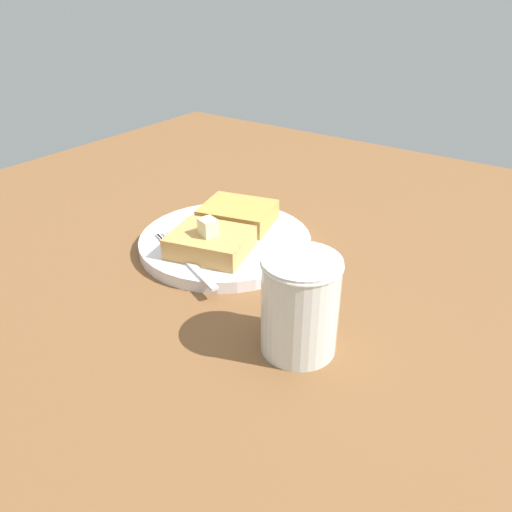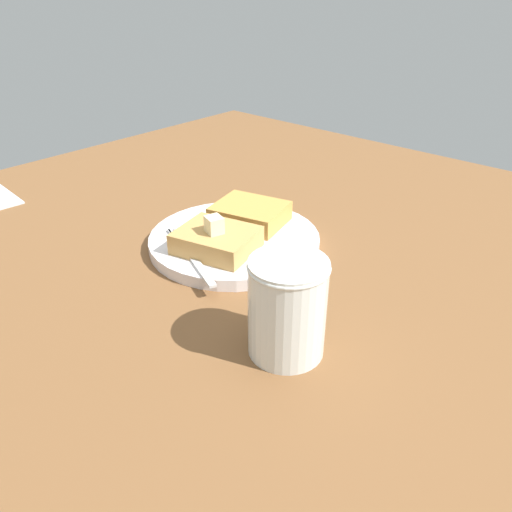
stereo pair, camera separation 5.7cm
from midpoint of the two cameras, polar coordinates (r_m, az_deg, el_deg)
table_surface at (r=60.80cm, az=1.63°, el=-4.09°), size 123.70×123.70×2.48cm
plate at (r=67.73cm, az=-0.10°, el=1.83°), size 23.07×23.07×1.58cm
toast_slice_left at (r=63.28cm, az=-1.99°, el=1.74°), size 10.08×11.25×2.70cm
toast_slice_middle at (r=70.48cm, az=1.60°, el=4.79°), size 10.08×11.25×2.70cm
butter_pat_primary at (r=61.77cm, az=-2.19°, el=3.52°), size 2.48×2.62×2.12cm
fork at (r=63.38cm, az=-5.23°, el=0.48°), size 7.73×15.23×0.36cm
syrup_jar at (r=47.68cm, az=6.98°, el=-6.54°), size 7.65×7.65×10.04cm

